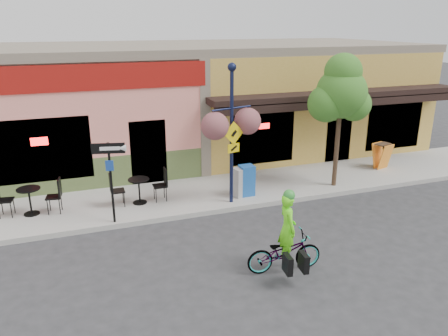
% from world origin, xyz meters
% --- Properties ---
extents(ground, '(90.00, 90.00, 0.00)m').
position_xyz_m(ground, '(0.00, 0.00, 0.00)').
color(ground, '#2D2D30').
rests_on(ground, ground).
extents(sidewalk, '(24.00, 3.00, 0.15)m').
position_xyz_m(sidewalk, '(0.00, 2.00, 0.07)').
color(sidewalk, '#9E9B93').
rests_on(sidewalk, ground).
extents(curb, '(24.00, 0.12, 0.15)m').
position_xyz_m(curb, '(0.00, 0.55, 0.07)').
color(curb, '#A8A59E').
rests_on(curb, ground).
extents(building, '(18.20, 8.20, 4.50)m').
position_xyz_m(building, '(0.00, 7.50, 2.25)').
color(building, '#F48878').
rests_on(building, ground).
extents(bicycle, '(1.77, 0.77, 0.90)m').
position_xyz_m(bicycle, '(-1.14, -2.89, 0.45)').
color(bicycle, maroon).
rests_on(bicycle, ground).
extents(cyclist_rider, '(0.44, 0.61, 1.59)m').
position_xyz_m(cyclist_rider, '(-1.09, -2.89, 0.79)').
color(cyclist_rider, '#67FF1A').
rests_on(cyclist_rider, ground).
extents(lamp_post, '(1.41, 0.84, 4.15)m').
position_xyz_m(lamp_post, '(-0.99, 0.90, 2.22)').
color(lamp_post, '#111735').
rests_on(lamp_post, sidewalk).
extents(one_way_sign, '(0.88, 0.38, 2.25)m').
position_xyz_m(one_way_sign, '(-4.49, 0.65, 1.27)').
color(one_way_sign, black).
rests_on(one_way_sign, sidewalk).
extents(cafe_set_left, '(1.81, 1.09, 1.02)m').
position_xyz_m(cafe_set_left, '(-6.65, 1.95, 0.66)').
color(cafe_set_left, black).
rests_on(cafe_set_left, sidewalk).
extents(cafe_set_right, '(1.68, 0.84, 1.01)m').
position_xyz_m(cafe_set_right, '(-3.62, 1.74, 0.65)').
color(cafe_set_right, black).
rests_on(cafe_set_right, sidewalk).
extents(newspaper_box_blue, '(0.45, 0.41, 0.97)m').
position_xyz_m(newspaper_box_blue, '(-0.34, 1.26, 0.64)').
color(newspaper_box_blue, '#1C57AA').
rests_on(newspaper_box_blue, sidewalk).
extents(newspaper_box_grey, '(0.51, 0.48, 0.91)m').
position_xyz_m(newspaper_box_grey, '(-0.55, 1.26, 0.61)').
color(newspaper_box_grey, '#9E9E9E').
rests_on(newspaper_box_grey, sidewalk).
extents(street_tree, '(1.87, 1.87, 4.37)m').
position_xyz_m(street_tree, '(2.76, 1.09, 2.33)').
color(street_tree, '#3D7A26').
rests_on(street_tree, sidewalk).
extents(sandwich_board, '(0.66, 0.56, 0.96)m').
position_xyz_m(sandwich_board, '(5.46, 1.89, 0.63)').
color(sandwich_board, orange).
rests_on(sandwich_board, sidewalk).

